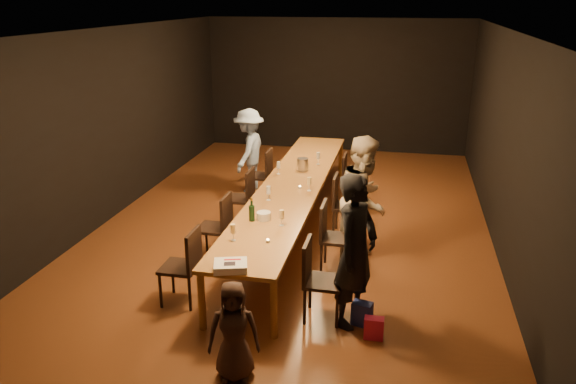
% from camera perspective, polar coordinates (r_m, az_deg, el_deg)
% --- Properties ---
extents(ground, '(10.00, 10.00, 0.00)m').
position_cam_1_polar(ground, '(8.77, 0.41, -3.85)').
color(ground, '#3E210F').
rests_on(ground, ground).
extents(room_shell, '(6.04, 10.04, 3.02)m').
position_cam_1_polar(room_shell, '(8.18, 0.45, 9.65)').
color(room_shell, black).
rests_on(room_shell, ground).
extents(table, '(0.90, 6.00, 0.75)m').
position_cam_1_polar(table, '(8.52, 0.42, 0.50)').
color(table, brown).
rests_on(table, ground).
extents(chair_right_0, '(0.42, 0.42, 0.93)m').
position_cam_1_polar(chair_right_0, '(6.31, 3.64, -8.98)').
color(chair_right_0, black).
rests_on(chair_right_0, ground).
extents(chair_right_1, '(0.42, 0.42, 0.93)m').
position_cam_1_polar(chair_right_1, '(7.38, 5.03, -4.64)').
color(chair_right_1, black).
rests_on(chair_right_1, ground).
extents(chair_right_2, '(0.42, 0.42, 0.93)m').
position_cam_1_polar(chair_right_2, '(8.48, 6.05, -1.41)').
color(chair_right_2, black).
rests_on(chair_right_2, ground).
extents(chair_right_3, '(0.42, 0.42, 0.93)m').
position_cam_1_polar(chair_right_3, '(9.61, 6.83, 1.07)').
color(chair_right_3, black).
rests_on(chair_right_3, ground).
extents(chair_left_0, '(0.42, 0.42, 0.93)m').
position_cam_1_polar(chair_left_0, '(6.73, -10.95, -7.41)').
color(chair_left_0, black).
rests_on(chair_left_0, ground).
extents(chair_left_1, '(0.42, 0.42, 0.93)m').
position_cam_1_polar(chair_left_1, '(7.74, -7.57, -3.55)').
color(chair_left_1, black).
rests_on(chair_left_1, ground).
extents(chair_left_2, '(0.42, 0.42, 0.93)m').
position_cam_1_polar(chair_left_2, '(8.80, -5.01, -0.59)').
color(chair_left_2, black).
rests_on(chair_left_2, ground).
extents(chair_left_3, '(0.42, 0.42, 0.93)m').
position_cam_1_polar(chair_left_3, '(9.89, -3.01, 1.72)').
color(chair_left_3, black).
rests_on(chair_left_3, ground).
extents(woman_birthday, '(0.63, 0.74, 1.72)m').
position_cam_1_polar(woman_birthday, '(6.09, 6.91, -5.98)').
color(woman_birthday, black).
rests_on(woman_birthday, ground).
extents(woman_tan, '(0.85, 0.99, 1.75)m').
position_cam_1_polar(woman_tan, '(7.56, 7.74, -0.81)').
color(woman_tan, '#C3AF92').
rests_on(woman_tan, ground).
extents(man_blue, '(0.63, 1.02, 1.54)m').
position_cam_1_polar(man_blue, '(10.33, -3.97, 4.22)').
color(man_blue, '#849FCD').
rests_on(man_blue, ground).
extents(child, '(0.55, 0.43, 1.00)m').
position_cam_1_polar(child, '(5.40, -5.53, -13.91)').
color(child, '#392620').
rests_on(child, ground).
extents(gift_bag_red, '(0.21, 0.12, 0.25)m').
position_cam_1_polar(gift_bag_red, '(6.18, 8.71, -13.52)').
color(gift_bag_red, '#D82053').
rests_on(gift_bag_red, ground).
extents(gift_bag_blue, '(0.24, 0.19, 0.27)m').
position_cam_1_polar(gift_bag_blue, '(6.39, 7.53, -12.14)').
color(gift_bag_blue, '#223296').
rests_on(gift_bag_blue, ground).
extents(birthday_cake, '(0.41, 0.36, 0.08)m').
position_cam_1_polar(birthday_cake, '(5.93, -5.85, -7.48)').
color(birthday_cake, white).
rests_on(birthday_cake, table).
extents(plate_stack, '(0.23, 0.23, 0.10)m').
position_cam_1_polar(plate_stack, '(7.16, -2.48, -2.44)').
color(plate_stack, white).
rests_on(plate_stack, table).
extents(champagne_bottle, '(0.09, 0.09, 0.31)m').
position_cam_1_polar(champagne_bottle, '(7.09, -3.71, -1.77)').
color(champagne_bottle, black).
rests_on(champagne_bottle, table).
extents(ice_bucket, '(0.22, 0.22, 0.20)m').
position_cam_1_polar(ice_bucket, '(9.16, 1.50, 2.82)').
color(ice_bucket, '#B3B4B8').
rests_on(ice_bucket, table).
extents(wineglass_0, '(0.06, 0.06, 0.21)m').
position_cam_1_polar(wineglass_0, '(6.56, -5.60, -4.11)').
color(wineglass_0, beige).
rests_on(wineglass_0, table).
extents(wineglass_1, '(0.06, 0.06, 0.21)m').
position_cam_1_polar(wineglass_1, '(6.95, -0.65, -2.64)').
color(wineglass_1, beige).
rests_on(wineglass_1, table).
extents(wineglass_2, '(0.06, 0.06, 0.21)m').
position_cam_1_polar(wineglass_2, '(7.81, -1.99, -0.13)').
color(wineglass_2, silver).
rests_on(wineglass_2, table).
extents(wineglass_3, '(0.06, 0.06, 0.21)m').
position_cam_1_polar(wineglass_3, '(8.19, 2.16, 0.81)').
color(wineglass_3, beige).
rests_on(wineglass_3, table).
extents(wineglass_4, '(0.06, 0.06, 0.21)m').
position_cam_1_polar(wineglass_4, '(8.97, -0.98, 2.47)').
color(wineglass_4, silver).
rests_on(wineglass_4, table).
extents(wineglass_5, '(0.06, 0.06, 0.21)m').
position_cam_1_polar(wineglass_5, '(9.50, 3.08, 3.42)').
color(wineglass_5, silver).
rests_on(wineglass_5, table).
extents(tealight_near, '(0.05, 0.05, 0.03)m').
position_cam_1_polar(tealight_near, '(6.53, -2.06, -4.99)').
color(tealight_near, '#B2B7B2').
rests_on(tealight_near, table).
extents(tealight_mid, '(0.05, 0.05, 0.03)m').
position_cam_1_polar(tealight_mid, '(8.32, 1.21, 0.49)').
color(tealight_mid, '#B2B7B2').
rests_on(tealight_mid, table).
extents(tealight_far, '(0.05, 0.05, 0.03)m').
position_cam_1_polar(tealight_far, '(9.99, 3.12, 3.69)').
color(tealight_far, '#B2B7B2').
rests_on(tealight_far, table).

